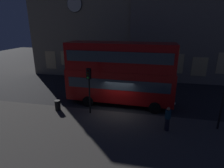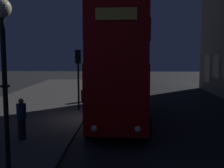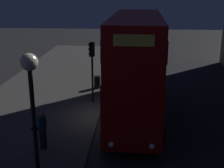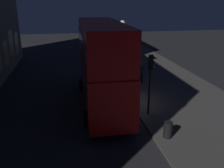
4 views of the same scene
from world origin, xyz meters
name	(u,v)px [view 2 (image 2 of 4)]	position (x,y,z in m)	size (l,w,h in m)	color
ground_plane	(92,120)	(0.00, 0.00, 0.00)	(80.00, 80.00, 0.00)	#232326
sidewalk_slab	(14,118)	(0.00, -4.42, 0.06)	(44.00, 7.93, 0.12)	#423F3D
double_decker_bus	(120,64)	(-0.16, 1.55, 3.14)	(9.79, 3.05, 5.68)	#9E0C0C
traffic_light_near_kerb	(78,67)	(-2.17, -1.12, 2.85)	(0.36, 0.39, 3.79)	black
street_lamp	(3,44)	(7.39, -1.59, 3.96)	(0.53, 0.53, 5.07)	black
pedestrian	(22,119)	(3.85, -2.51, 1.00)	(0.39, 0.39, 1.74)	black
litter_bin	(84,96)	(-5.05, -1.18, 0.56)	(0.46, 0.46, 0.89)	black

